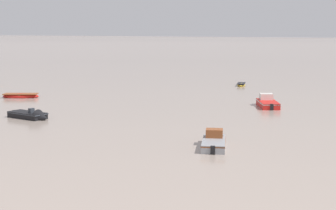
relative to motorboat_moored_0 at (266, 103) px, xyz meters
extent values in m
cube|color=red|center=(0.29, -0.73, -0.08)|extent=(3.20, 4.62, 0.84)
cone|color=red|center=(-0.52, 1.34, -0.08)|extent=(2.05, 1.85, 1.68)
cube|color=silver|center=(0.27, -0.69, 0.24)|extent=(3.27, 4.72, 0.09)
cube|color=silver|center=(-0.08, 0.21, 0.67)|extent=(1.61, 1.44, 0.65)
cube|color=#384751|center=(-0.27, 0.69, 0.71)|extent=(1.27, 0.68, 0.52)
cube|color=black|center=(1.04, -2.68, 0.05)|extent=(0.41, 0.37, 0.60)
cube|color=black|center=(-18.96, -15.45, -0.11)|extent=(3.97, 2.28, 0.73)
cone|color=black|center=(-17.05, -15.85, -0.11)|extent=(1.44, 1.68, 1.47)
cube|color=#33383F|center=(-18.92, -15.46, 0.17)|extent=(4.06, 2.32, 0.08)
cube|color=#33383F|center=(-18.40, -15.57, 0.47)|extent=(0.42, 0.55, 0.41)
cube|color=black|center=(-20.75, -15.08, 0.00)|extent=(0.28, 0.33, 0.52)
ellipsoid|color=gold|center=(-6.99, 17.39, -0.18)|extent=(1.65, 3.33, 0.50)
cube|color=black|center=(-6.99, 17.39, 0.04)|extent=(1.58, 3.08, 0.07)
cube|color=black|center=(-6.99, 17.39, -0.04)|extent=(1.00, 0.38, 0.05)
ellipsoid|color=red|center=(-28.27, -4.48, -0.14)|extent=(4.51, 2.95, 0.68)
cube|color=brown|center=(-28.27, -4.48, 0.15)|extent=(4.19, 2.79, 0.09)
cube|color=brown|center=(-28.27, -4.48, 0.05)|extent=(0.74, 1.32, 0.07)
cube|color=gray|center=(0.31, -20.25, -0.10)|extent=(2.49, 4.06, 0.75)
cone|color=gray|center=(-0.20, -18.34, -0.10)|extent=(1.75, 1.53, 1.49)
cube|color=brown|center=(0.30, -20.21, 0.18)|extent=(2.54, 4.16, 0.08)
cube|color=brown|center=(0.08, -19.38, 0.56)|extent=(1.37, 1.18, 0.58)
cube|color=#384751|center=(-0.04, -18.94, 0.60)|extent=(1.15, 0.49, 0.46)
cube|color=black|center=(0.79, -22.04, 0.01)|extent=(0.35, 0.30, 0.53)
camera|label=1|loc=(10.17, -53.24, 7.98)|focal=54.36mm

